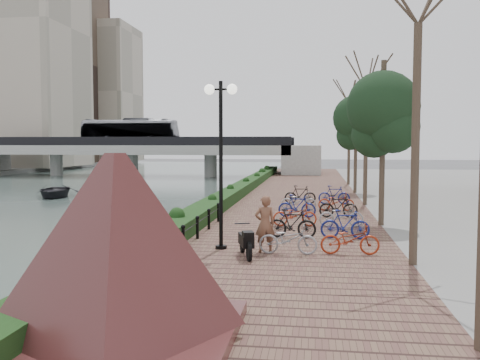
% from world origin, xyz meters
% --- Properties ---
extents(ground, '(220.00, 220.00, 0.00)m').
position_xyz_m(ground, '(0.00, 0.00, 0.00)').
color(ground, '#59595B').
rests_on(ground, ground).
extents(river_water, '(30.00, 130.00, 0.02)m').
position_xyz_m(river_water, '(-15.00, 25.00, 0.01)').
color(river_water, '#43534F').
rests_on(river_water, ground).
extents(promenade, '(8.00, 75.00, 0.50)m').
position_xyz_m(promenade, '(4.00, 17.50, 0.25)').
color(promenade, brown).
rests_on(promenade, ground).
extents(hedge, '(1.10, 56.00, 0.60)m').
position_xyz_m(hedge, '(0.60, 20.00, 0.80)').
color(hedge, '#173413').
rests_on(hedge, promenade).
extents(chain_fence, '(0.10, 14.10, 0.70)m').
position_xyz_m(chain_fence, '(1.40, 2.00, 0.85)').
color(chain_fence, black).
rests_on(chain_fence, promenade).
extents(granite_monument, '(5.21, 5.21, 3.11)m').
position_xyz_m(granite_monument, '(2.18, -4.52, 2.08)').
color(granite_monument, '#49211F').
rests_on(granite_monument, promenade).
extents(lamppost, '(1.02, 0.32, 5.15)m').
position_xyz_m(lamppost, '(2.50, 3.41, 4.19)').
color(lamppost, black).
rests_on(lamppost, promenade).
extents(motorcycle, '(0.86, 1.53, 0.91)m').
position_xyz_m(motorcycle, '(3.41, 2.34, 0.96)').
color(motorcycle, black).
rests_on(motorcycle, promenade).
extents(pedestrian, '(0.72, 0.58, 1.71)m').
position_xyz_m(pedestrian, '(3.90, 3.03, 1.35)').
color(pedestrian, brown).
rests_on(pedestrian, promenade).
extents(bicycle_parking, '(2.40, 14.69, 1.00)m').
position_xyz_m(bicycle_parking, '(5.50, 9.37, 0.97)').
color(bicycle_parking, '#9D9DA1').
rests_on(bicycle_parking, promenade).
extents(street_trees, '(3.20, 37.12, 6.80)m').
position_xyz_m(street_trees, '(8.00, 12.68, 3.69)').
color(street_trees, '#3D3224').
rests_on(street_trees, promenade).
extents(bridge, '(36.00, 10.77, 6.50)m').
position_xyz_m(bridge, '(-15.03, 45.00, 3.37)').
color(bridge, gray).
rests_on(bridge, ground).
extents(boat, '(4.07, 4.90, 0.88)m').
position_xyz_m(boat, '(-12.47, 21.95, 0.46)').
color(boat, black).
rests_on(boat, river_water).
extents(far_buildings, '(35.00, 38.00, 38.00)m').
position_xyz_m(far_buildings, '(-41.66, 65.91, 16.12)').
color(far_buildings, '#AFA392').
rests_on(far_buildings, far_bank).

